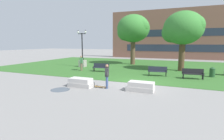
# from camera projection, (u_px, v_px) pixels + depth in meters

# --- Properties ---
(ground_plane) EXTENTS (140.00, 140.00, 0.00)m
(ground_plane) POSITION_uv_depth(u_px,v_px,m) (136.00, 84.00, 13.85)
(ground_plane) COLOR gray
(grass_lawn) EXTENTS (40.00, 20.00, 0.02)m
(grass_lawn) POSITION_uv_depth(u_px,v_px,m) (155.00, 67.00, 22.99)
(grass_lawn) COLOR #336628
(grass_lawn) RESTS_ON ground
(concrete_block_center) EXTENTS (1.80, 0.90, 0.64)m
(concrete_block_center) POSITION_uv_depth(u_px,v_px,m) (81.00, 83.00, 12.79)
(concrete_block_center) COLOR #BCB7B2
(concrete_block_center) RESTS_ON ground
(concrete_block_left) EXTENTS (1.80, 0.90, 0.64)m
(concrete_block_left) POSITION_uv_depth(u_px,v_px,m) (141.00, 87.00, 11.60)
(concrete_block_left) COLOR #BCB7B2
(concrete_block_left) RESTS_ON ground
(person_skateboarder) EXTENTS (0.35, 0.60, 1.71)m
(person_skateboarder) POSITION_uv_depth(u_px,v_px,m) (107.00, 75.00, 12.28)
(person_skateboarder) COLOR #384C7A
(person_skateboarder) RESTS_ON ground
(skateboard) EXTENTS (1.03, 0.28, 0.14)m
(skateboard) POSITION_uv_depth(u_px,v_px,m) (101.00, 87.00, 12.48)
(skateboard) COLOR olive
(skateboard) RESTS_ON ground
(puddle) EXTENTS (1.33, 1.33, 0.01)m
(puddle) POSITION_uv_depth(u_px,v_px,m) (60.00, 90.00, 12.02)
(puddle) COLOR #47515B
(puddle) RESTS_ON ground
(park_bench_near_left) EXTENTS (1.86, 0.77, 0.90)m
(park_bench_near_left) POSITION_uv_depth(u_px,v_px,m) (101.00, 67.00, 19.53)
(park_bench_near_left) COLOR #1E232D
(park_bench_near_left) RESTS_ON grass_lawn
(park_bench_near_right) EXTENTS (1.86, 0.78, 0.90)m
(park_bench_near_right) POSITION_uv_depth(u_px,v_px,m) (157.00, 71.00, 16.94)
(park_bench_near_right) COLOR #1E232D
(park_bench_near_right) RESTS_ON grass_lawn
(park_bench_far_left) EXTENTS (1.85, 0.73, 0.90)m
(park_bench_far_left) POSITION_uv_depth(u_px,v_px,m) (193.00, 73.00, 15.50)
(park_bench_far_left) COLOR black
(park_bench_far_left) RESTS_ON grass_lawn
(lamp_post_center) EXTENTS (1.32, 0.80, 4.86)m
(lamp_post_center) POSITION_uv_depth(u_px,v_px,m) (83.00, 59.00, 23.35)
(lamp_post_center) COLOR gray
(lamp_post_center) RESTS_ON grass_lawn
(tree_near_left) EXTENTS (4.57, 4.35, 6.68)m
(tree_near_left) POSITION_uv_depth(u_px,v_px,m) (183.00, 29.00, 19.47)
(tree_near_left) COLOR #4C3823
(tree_near_left) RESTS_ON grass_lawn
(tree_far_right) EXTENTS (4.95, 4.72, 7.27)m
(tree_far_right) POSITION_uv_depth(u_px,v_px,m) (133.00, 29.00, 25.48)
(tree_far_right) COLOR brown
(tree_far_right) RESTS_ON grass_lawn
(trash_bin) EXTENTS (0.49, 0.49, 0.96)m
(trash_bin) POSITION_uv_depth(u_px,v_px,m) (212.00, 72.00, 16.39)
(trash_bin) COLOR #234C28
(trash_bin) RESTS_ON grass_lawn
(person_bystander_near_lawn) EXTENTS (0.29, 0.83, 1.71)m
(person_bystander_near_lawn) POSITION_uv_depth(u_px,v_px,m) (81.00, 62.00, 20.16)
(person_bystander_near_lawn) COLOR brown
(person_bystander_near_lawn) RESTS_ON grass_lawn
(building_facade_distant) EXTENTS (27.64, 1.03, 9.90)m
(building_facade_distant) POSITION_uv_depth(u_px,v_px,m) (178.00, 34.00, 34.70)
(building_facade_distant) COLOR brown
(building_facade_distant) RESTS_ON ground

